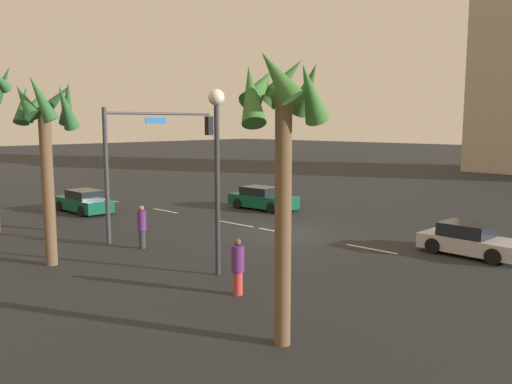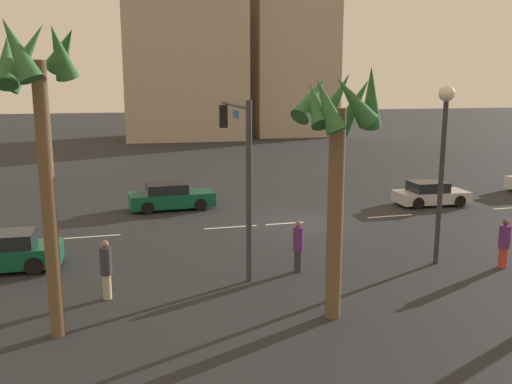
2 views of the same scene
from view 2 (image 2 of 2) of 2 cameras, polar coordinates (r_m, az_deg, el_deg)
The scene contains 16 objects.
ground_plane at distance 26.37m, azimuth 4.81°, elevation -3.18°, with size 220.00×220.00×0.00m, color #232628.
lane_stripe_2 at distance 28.28m, azimuth 13.82°, elevation -2.47°, with size 2.45×0.14×0.01m, color silver.
lane_stripe_3 at distance 26.09m, azimuth 3.02°, elevation -3.30°, with size 1.90×0.14×0.01m, color silver.
lane_stripe_4 at distance 25.42m, azimuth -2.68°, elevation -3.69°, with size 2.51×0.14×0.01m, color silver.
lane_stripe_5 at distance 24.88m, azimuth -16.68°, elevation -4.48°, with size 2.35×0.14×0.01m, color silver.
car_1 at distance 29.30m, azimuth -8.88°, elevation -0.53°, with size 4.47×1.99×1.39m.
car_3 at distance 31.45m, azimuth 17.75°, elevation -0.21°, with size 4.03×2.05×1.30m.
traffic_signal at distance 19.72m, azimuth -1.89°, elevation 4.29°, with size 0.64×6.12×6.02m.
streetlamp at distance 20.57m, azimuth 18.99°, elevation 4.97°, with size 0.56×0.56×6.49m.
pedestrian_0 at distance 17.47m, azimuth -15.38°, elevation -7.67°, with size 0.37×0.37×1.88m.
pedestrian_1 at distance 19.30m, azimuth 4.42°, elevation -5.53°, with size 0.50×0.50×1.86m.
pedestrian_2 at distance 21.61m, azimuth 24.48°, elevation -4.83°, with size 0.54×0.54×1.79m.
palm_tree_0 at distance 14.89m, azimuth 8.58°, elevation 6.31°, with size 2.57×2.44×7.08m.
palm_tree_1 at distance 14.50m, azimuth -21.82°, elevation 8.97°, with size 2.33×2.60×8.17m.
building_0 at distance 73.70m, azimuth 3.41°, elevation 14.23°, with size 10.39×11.88×20.97m, color #B2A38E.
building_1 at distance 68.45m, azimuth -7.63°, elevation 16.62°, with size 14.17×10.63×26.28m, color #B2A38E.
Camera 2 is at (8.77, 24.00, 6.51)m, focal length 38.32 mm.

